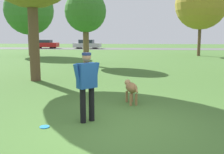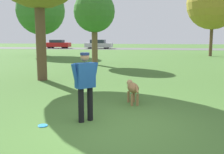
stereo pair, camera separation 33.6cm
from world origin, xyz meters
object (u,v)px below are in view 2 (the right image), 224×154
Objects in this scene: tree_mid_center at (94,12)px; dog at (133,88)px; person at (85,81)px; parked_car_red at (58,44)px; tree_far_right at (213,3)px; frisbee at (43,126)px; tree_far_left at (41,11)px; parked_car_silver at (99,44)px.

dog is at bearing -72.31° from tree_mid_center.
person is 1.56× the size of dog.
parked_car_red is at bearing 4.82° from dog.
tree_far_right is 13.29m from tree_mid_center.
tree_far_right is at bearing 69.17° from frisbee.
tree_far_left is at bearing -176.23° from tree_far_right.
tree_far_left is 1.39× the size of tree_mid_center.
tree_far_left is 16.67m from tree_far_right.
parked_car_red reaches higher than dog.
tree_mid_center is at bearing -48.59° from tree_far_left.
dog is (0.95, 1.74, -0.47)m from person.
tree_mid_center is at bearing -64.25° from parked_car_red.
tree_far_left is at bearing 71.01° from person.
dog is 2.87m from frisbee.
parked_car_red is (-20.38, 13.99, -4.32)m from tree_far_right.
person reaches higher than frisbee.
parked_car_silver is at bearing -5.57° from dog.
dog is 21.15m from tree_far_left.
tree_far_right is at bearing 26.51° from person.
parked_car_red is at bearing 115.17° from tree_mid_center.
tree_far_right is at bearing -36.46° from dog.
parked_car_silver is (-13.71, 13.89, -4.32)m from tree_far_right.
tree_mid_center is (-3.18, 9.97, 3.03)m from dog.
frisbee is 37.40m from parked_car_red.
tree_far_left reaches higher than tree_mid_center.
person is 0.37× the size of parked_car_silver.
tree_mid_center reaches higher than parked_car_red.
parked_car_red is at bearing 109.15° from frisbee.
frisbee is 0.03× the size of tree_far_left.
parked_car_red is (-10.88, 23.16, -2.81)m from tree_mid_center.
tree_mid_center reaches higher than frisbee.
parked_car_red is (-3.76, 15.09, -3.73)m from tree_far_left.
dog is 0.25× the size of parked_car_red.
person is 0.23× the size of tree_far_left.
parked_car_red reaches higher than frisbee.
person is at bearing -109.20° from tree_far_right.
tree_far_right is (6.32, 19.14, 4.55)m from dog.
tree_mid_center is 1.15× the size of parked_car_silver.
tree_far_right is 1.53× the size of tree_mid_center.
parked_car_silver is (-7.39, 33.02, 0.23)m from dog.
tree_far_right reaches higher than frisbee.
tree_far_left is (-9.35, 19.78, 3.48)m from person.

